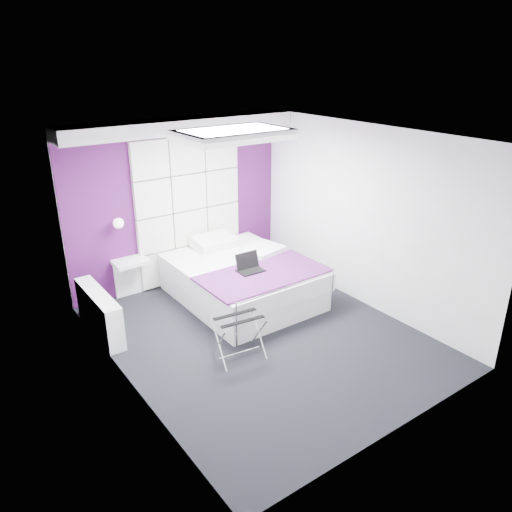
{
  "coord_description": "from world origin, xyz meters",
  "views": [
    {
      "loc": [
        -3.37,
        -4.58,
        3.48
      ],
      "look_at": [
        0.16,
        0.35,
        0.98
      ],
      "focal_mm": 35.0,
      "sensor_mm": 36.0,
      "label": 1
    }
  ],
  "objects_px": {
    "wall_lamp": "(117,222)",
    "laptop": "(249,266)",
    "radiator": "(99,313)",
    "nightstand": "(130,262)",
    "bed": "(241,279)",
    "luggage_rack": "(239,337)"
  },
  "relations": [
    {
      "from": "bed",
      "to": "nightstand",
      "type": "relative_size",
      "value": 4.43
    },
    {
      "from": "wall_lamp",
      "to": "bed",
      "type": "xyz_separation_m",
      "value": [
        1.45,
        -1.0,
        -0.9
      ]
    },
    {
      "from": "radiator",
      "to": "bed",
      "type": "distance_m",
      "value": 2.1
    },
    {
      "from": "bed",
      "to": "laptop",
      "type": "xyz_separation_m",
      "value": [
        -0.1,
        -0.35,
        0.35
      ]
    },
    {
      "from": "bed",
      "to": "laptop",
      "type": "bearing_deg",
      "value": -106.75
    },
    {
      "from": "wall_lamp",
      "to": "radiator",
      "type": "xyz_separation_m",
      "value": [
        -0.64,
        -0.76,
        -0.92
      ]
    },
    {
      "from": "nightstand",
      "to": "luggage_rack",
      "type": "bearing_deg",
      "value": -79.31
    },
    {
      "from": "wall_lamp",
      "to": "radiator",
      "type": "relative_size",
      "value": 0.12
    },
    {
      "from": "wall_lamp",
      "to": "laptop",
      "type": "height_order",
      "value": "wall_lamp"
    },
    {
      "from": "radiator",
      "to": "wall_lamp",
      "type": "bearing_deg",
      "value": 49.9
    },
    {
      "from": "luggage_rack",
      "to": "wall_lamp",
      "type": "bearing_deg",
      "value": 110.25
    },
    {
      "from": "laptop",
      "to": "bed",
      "type": "bearing_deg",
      "value": 75.02
    },
    {
      "from": "wall_lamp",
      "to": "laptop",
      "type": "distance_m",
      "value": 1.98
    },
    {
      "from": "wall_lamp",
      "to": "laptop",
      "type": "bearing_deg",
      "value": -45.05
    },
    {
      "from": "bed",
      "to": "luggage_rack",
      "type": "bearing_deg",
      "value": -125.07
    },
    {
      "from": "wall_lamp",
      "to": "bed",
      "type": "distance_m",
      "value": 1.98
    },
    {
      "from": "luggage_rack",
      "to": "nightstand",
      "type": "bearing_deg",
      "value": 107.75
    },
    {
      "from": "radiator",
      "to": "luggage_rack",
      "type": "distance_m",
      "value": 1.94
    },
    {
      "from": "bed",
      "to": "wall_lamp",
      "type": "bearing_deg",
      "value": 145.36
    },
    {
      "from": "radiator",
      "to": "nightstand",
      "type": "xyz_separation_m",
      "value": [
        0.75,
        0.72,
        0.3
      ]
    },
    {
      "from": "laptop",
      "to": "wall_lamp",
      "type": "bearing_deg",
      "value": 136.73
    },
    {
      "from": "bed",
      "to": "luggage_rack",
      "type": "height_order",
      "value": "bed"
    }
  ]
}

